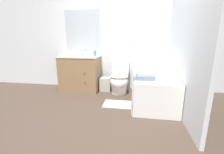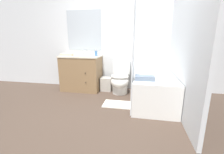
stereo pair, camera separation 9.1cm
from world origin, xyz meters
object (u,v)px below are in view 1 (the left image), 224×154
Objects in this scene: sink_faucet at (82,54)px; bath_mat at (117,104)px; toilet at (119,79)px; wastebasket at (105,84)px; tissue_box at (87,54)px; soap_dispenser at (95,53)px; hand_towel_folded at (66,55)px; bathtub at (152,88)px; bath_towel_folded at (145,78)px; vanity_cabinet at (80,73)px.

sink_faucet is 1.60m from bath_mat.
toilet is 2.26× the size of wastebasket.
soap_dispenser is (0.21, -0.08, 0.02)m from tissue_box.
tissue_box is 0.49m from hand_towel_folded.
toilet is at bearing -15.66° from wastebasket.
sink_faucet is 0.10× the size of bathtub.
bath_mat is at bearing 163.32° from bath_towel_folded.
toilet is 0.79m from bathtub.
soap_dispenser is (0.38, -0.21, 0.03)m from sink_faucet.
tissue_box reaches higher than vanity_cabinet.
vanity_cabinet reaches higher than bath_mat.
tissue_box is at bearing 144.08° from bath_towel_folded.
bath_towel_folded is at bearing -23.48° from hand_towel_folded.
bath_towel_folded is (0.86, -0.91, 0.42)m from wastebasket.
wastebasket is (0.60, 0.02, -0.26)m from vanity_cabinet.
toilet is at bearing 2.42° from hand_towel_folded.
bath_mat is (0.04, -0.67, -0.31)m from toilet.
hand_towel_folded is at bearing 156.52° from bath_towel_folded.
hand_towel_folded reaches higher than wastebasket.
toilet is at bearing -4.22° from soap_dispenser.
wastebasket is 1.32m from bath_towel_folded.
soap_dispenser is at bearing -165.39° from wastebasket.
sink_faucet is 0.95× the size of soap_dispenser.
bathtub is 9.77× the size of tissue_box.
toilet is 0.40m from wastebasket.
bath_mat is (0.98, -0.92, -0.85)m from sink_faucet.
bathtub is 4.64× the size of bath_towel_folded.
vanity_cabinet reaches higher than bathtub.
vanity_cabinet is 1.72m from bath_towel_folded.
sink_faucet is 0.22m from tissue_box.
bath_towel_folded is at bearing -112.24° from bathtub.
tissue_box is at bearing 177.03° from wastebasket.
wastebasket reaches higher than bath_mat.
wastebasket is at bearing 155.60° from bathtub.
vanity_cabinet is 2.92× the size of bath_towel_folded.
bathtub is at bearing -20.95° from sink_faucet.
toilet reaches higher than wastebasket.
tissue_box is at bearing 159.22° from soap_dispenser.
bathtub is 1.15m from wastebasket.
bathtub is 0.56m from bath_towel_folded.
tissue_box is at bearing 14.14° from vanity_cabinet.
sink_faucet is at bearing 143.00° from tissue_box.
wastebasket is 2.13× the size of soap_dispenser.
bath_towel_folded reaches higher than bath_mat.
sink_faucet is 0.20× the size of toilet.
hand_towel_folded is 1.65m from bath_mat.
hand_towel_folded is 0.52× the size of bath_mat.
sink_faucet is 0.28× the size of bath_mat.
vanity_cabinet is 3.42× the size of hand_towel_folded.
sink_faucet reaches higher than bath_mat.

